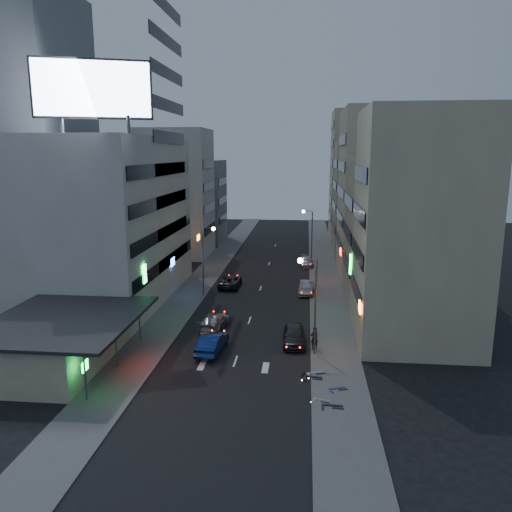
# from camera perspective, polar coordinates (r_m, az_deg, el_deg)

# --- Properties ---
(ground) EXTENTS (180.00, 180.00, 0.00)m
(ground) POSITION_cam_1_polar(r_m,az_deg,el_deg) (37.20, -3.27, -14.38)
(ground) COLOR black
(ground) RESTS_ON ground
(sidewalk_left) EXTENTS (4.00, 120.00, 0.12)m
(sidewalk_left) POSITION_cam_1_polar(r_m,az_deg,el_deg) (66.41, -6.05, -2.54)
(sidewalk_left) COLOR #4C4C4F
(sidewalk_left) RESTS_ON ground
(sidewalk_right) EXTENTS (4.00, 120.00, 0.12)m
(sidewalk_right) POSITION_cam_1_polar(r_m,az_deg,el_deg) (65.10, 7.89, -2.88)
(sidewalk_right) COLOR #4C4C4F
(sidewalk_right) RESTS_ON ground
(food_court) EXTENTS (11.00, 13.00, 3.88)m
(food_court) POSITION_cam_1_polar(r_m,az_deg,el_deg) (42.45, -21.96, -8.95)
(food_court) COLOR #B7B18F
(food_court) RESTS_ON ground
(white_building) EXTENTS (14.00, 24.00, 18.00)m
(white_building) POSITION_cam_1_polar(r_m,az_deg,el_deg) (57.98, -17.04, 3.93)
(white_building) COLOR beige
(white_building) RESTS_ON ground
(grey_tower) EXTENTS (10.00, 14.00, 34.00)m
(grey_tower) POSITION_cam_1_polar(r_m,az_deg,el_deg) (64.18, -24.01, 11.32)
(grey_tower) COLOR slate
(grey_tower) RESTS_ON ground
(shophouse_near) EXTENTS (10.00, 11.00, 20.00)m
(shophouse_near) POSITION_cam_1_polar(r_m,az_deg,el_deg) (44.97, 18.07, 3.02)
(shophouse_near) COLOR #B7B18F
(shophouse_near) RESTS_ON ground
(shophouse_mid) EXTENTS (11.00, 12.00, 16.00)m
(shophouse_mid) POSITION_cam_1_polar(r_m,az_deg,el_deg) (56.51, 16.03, 2.77)
(shophouse_mid) COLOR tan
(shophouse_mid) RESTS_ON ground
(shophouse_far) EXTENTS (10.00, 14.00, 22.00)m
(shophouse_far) POSITION_cam_1_polar(r_m,az_deg,el_deg) (68.86, 13.88, 6.93)
(shophouse_far) COLOR #B7B18F
(shophouse_far) RESTS_ON ground
(far_left_a) EXTENTS (11.00, 10.00, 20.00)m
(far_left_a) POSITION_cam_1_polar(r_m,az_deg,el_deg) (80.98, -9.27, 7.08)
(far_left_a) COLOR beige
(far_left_a) RESTS_ON ground
(far_left_b) EXTENTS (12.00, 10.00, 15.00)m
(far_left_b) POSITION_cam_1_polar(r_m,az_deg,el_deg) (93.87, -7.47, 6.22)
(far_left_b) COLOR slate
(far_left_b) RESTS_ON ground
(far_right_a) EXTENTS (11.00, 12.00, 18.00)m
(far_right_a) POSITION_cam_1_polar(r_m,az_deg,el_deg) (83.91, 12.75, 6.41)
(far_right_a) COLOR tan
(far_right_a) RESTS_ON ground
(far_right_b) EXTENTS (12.00, 12.00, 24.00)m
(far_right_b) POSITION_cam_1_polar(r_m,az_deg,el_deg) (97.65, 12.15, 8.92)
(far_right_b) COLOR #B7B18F
(far_right_b) RESTS_ON ground
(billboard) EXTENTS (9.52, 3.75, 6.20)m
(billboard) POSITION_cam_1_polar(r_m,az_deg,el_deg) (47.02, -18.17, 17.65)
(billboard) COLOR #595B60
(billboard) RESTS_ON white_building
(street_lamp_right_near) EXTENTS (1.60, 0.44, 8.02)m
(street_lamp_right_near) POSITION_cam_1_polar(r_m,az_deg,el_deg) (40.50, 6.29, -4.09)
(street_lamp_right_near) COLOR #595B60
(street_lamp_right_near) RESTS_ON sidewalk_right
(street_lamp_left) EXTENTS (1.60, 0.44, 8.02)m
(street_lamp_left) POSITION_cam_1_polar(r_m,az_deg,el_deg) (57.19, -5.73, 0.59)
(street_lamp_left) COLOR #595B60
(street_lamp_left) RESTS_ON sidewalk_left
(street_lamp_right_far) EXTENTS (1.60, 0.44, 8.02)m
(street_lamp_right_far) POSITION_cam_1_polar(r_m,az_deg,el_deg) (73.80, 6.11, 3.10)
(street_lamp_right_far) COLOR #595B60
(street_lamp_right_far) RESTS_ON sidewalk_right
(parked_car_right_near) EXTENTS (2.08, 4.83, 1.62)m
(parked_car_right_near) POSITION_cam_1_polar(r_m,az_deg,el_deg) (43.97, 4.38, -9.01)
(parked_car_right_near) COLOR #292A2F
(parked_car_right_near) RESTS_ON ground
(parked_car_right_mid) EXTENTS (1.83, 4.55, 1.47)m
(parked_car_right_mid) POSITION_cam_1_polar(r_m,az_deg,el_deg) (59.26, 5.78, -3.62)
(parked_car_right_mid) COLOR #95999D
(parked_car_right_mid) RESTS_ON ground
(parked_car_left) EXTENTS (2.51, 5.32, 1.47)m
(parked_car_left) POSITION_cam_1_polar(r_m,az_deg,el_deg) (61.97, -2.98, -2.89)
(parked_car_left) COLOR #29282E
(parked_car_left) RESTS_ON ground
(parked_car_right_far) EXTENTS (2.19, 4.74, 1.34)m
(parked_car_right_far) POSITION_cam_1_polar(r_m,az_deg,el_deg) (73.52, 5.80, -0.65)
(parked_car_right_far) COLOR #ADAFB6
(parked_car_right_far) RESTS_ON ground
(road_car_blue) EXTENTS (2.16, 5.05, 1.62)m
(road_car_blue) POSITION_cam_1_polar(r_m,az_deg,el_deg) (42.34, -5.03, -9.86)
(road_car_blue) COLOR navy
(road_car_blue) RESTS_ON ground
(road_car_silver) EXTENTS (2.64, 5.30, 1.48)m
(road_car_silver) POSITION_cam_1_polar(r_m,az_deg,el_deg) (47.68, -4.78, -7.43)
(road_car_silver) COLOR #9A9EA2
(road_car_silver) RESTS_ON ground
(person) EXTENTS (0.85, 0.76, 1.95)m
(person) POSITION_cam_1_polar(r_m,az_deg,el_deg) (42.72, 6.69, -9.28)
(person) COLOR black
(person) RESTS_ON sidewalk_right
(scooter_black_a) EXTENTS (0.78, 2.10, 1.26)m
(scooter_black_a) POSITION_cam_1_polar(r_m,az_deg,el_deg) (34.28, 9.98, -15.54)
(scooter_black_a) COLOR black
(scooter_black_a) RESTS_ON sidewalk_right
(scooter_silver_a) EXTENTS (1.09, 1.78, 1.03)m
(scooter_silver_a) POSITION_cam_1_polar(r_m,az_deg,el_deg) (34.77, 8.57, -15.29)
(scooter_silver_a) COLOR #9C9EA3
(scooter_silver_a) RESTS_ON sidewalk_right
(scooter_blue) EXTENTS (1.30, 2.03, 1.18)m
(scooter_blue) POSITION_cam_1_polar(r_m,az_deg,el_deg) (36.78, 10.15, -13.64)
(scooter_blue) COLOR navy
(scooter_blue) RESTS_ON sidewalk_right
(scooter_black_b) EXTENTS (1.02, 2.12, 1.24)m
(scooter_black_b) POSITION_cam_1_polar(r_m,az_deg,el_deg) (37.88, 7.69, -12.73)
(scooter_black_b) COLOR black
(scooter_black_b) RESTS_ON sidewalk_right
(scooter_silver_b) EXTENTS (1.33, 2.05, 1.19)m
(scooter_silver_b) POSITION_cam_1_polar(r_m,az_deg,el_deg) (38.88, 7.61, -12.10)
(scooter_silver_b) COLOR #B7BBBF
(scooter_silver_b) RESTS_ON sidewalk_right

